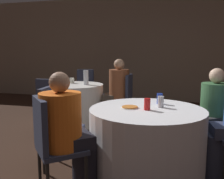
# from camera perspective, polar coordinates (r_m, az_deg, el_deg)

# --- Properties ---
(ground_plane) EXTENTS (16.00, 16.00, 0.00)m
(ground_plane) POSITION_cam_1_polar(r_m,az_deg,el_deg) (2.89, 4.59, -18.66)
(ground_plane) COLOR #382319
(wall_back) EXTENTS (16.00, 0.06, 2.80)m
(wall_back) POSITION_cam_1_polar(r_m,az_deg,el_deg) (6.88, 11.20, 9.05)
(wall_back) COLOR gray
(wall_back) RESTS_ON ground_plane
(table_near) EXTENTS (1.23, 1.23, 0.73)m
(table_near) POSITION_cam_1_polar(r_m,az_deg,el_deg) (2.78, 7.87, -11.69)
(table_near) COLOR silver
(table_near) RESTS_ON ground_plane
(table_far) EXTENTS (1.06, 1.06, 0.73)m
(table_far) POSITION_cam_1_polar(r_m,az_deg,el_deg) (4.73, -8.43, -3.22)
(table_far) COLOR white
(table_far) RESTS_ON ground_plane
(chair_near_northeast) EXTENTS (0.56, 0.56, 0.94)m
(chair_near_northeast) POSITION_cam_1_polar(r_m,az_deg,el_deg) (3.34, 23.55, -5.35)
(chair_near_northeast) COLOR #2D3347
(chair_near_northeast) RESTS_ON ground_plane
(chair_near_southwest) EXTENTS (0.56, 0.56, 0.94)m
(chair_near_southwest) POSITION_cam_1_polar(r_m,az_deg,el_deg) (2.31, -13.84, -10.97)
(chair_near_southwest) COLOR #2D3347
(chair_near_southwest) RESTS_ON ground_plane
(chair_near_west) EXTENTS (0.44, 0.44, 0.94)m
(chair_near_west) POSITION_cam_1_polar(r_m,az_deg,el_deg) (2.91, -12.90, -6.82)
(chair_near_west) COLOR #2D3347
(chair_near_west) RESTS_ON ground_plane
(chair_far_north) EXTENTS (0.46, 0.46, 0.94)m
(chair_far_north) POSITION_cam_1_polar(r_m,az_deg,el_deg) (5.60, -6.24, 0.70)
(chair_far_north) COLOR #2D3347
(chair_far_north) RESTS_ON ground_plane
(chair_far_east) EXTENTS (0.41, 0.41, 0.94)m
(chair_far_east) POSITION_cam_1_polar(r_m,az_deg,el_deg) (4.39, 2.81, -1.43)
(chair_far_east) COLOR #2D3347
(chair_far_east) RESTS_ON ground_plane
(chair_far_south) EXTENTS (0.41, 0.42, 0.94)m
(chair_far_south) POSITION_cam_1_polar(r_m,az_deg,el_deg) (3.85, -13.64, -3.10)
(chair_far_south) COLOR #2D3347
(chair_far_south) RESTS_ON ground_plane
(chair_far_northeast) EXTENTS (0.57, 0.57, 0.94)m
(chair_far_northeast) POSITION_cam_1_polar(r_m,az_deg,el_deg) (5.08, 1.58, -0.05)
(chair_far_northeast) COLOR #2D3347
(chair_far_northeast) RESTS_ON ground_plane
(person_orange_shirt) EXTENTS (0.50, 0.50, 1.15)m
(person_orange_shirt) POSITION_cam_1_polar(r_m,az_deg,el_deg) (2.33, -10.02, -9.58)
(person_orange_shirt) COLOR black
(person_orange_shirt) RESTS_ON ground_plane
(person_floral_shirt) EXTENTS (0.51, 0.35, 1.20)m
(person_floral_shirt) POSITION_cam_1_polar(r_m,az_deg,el_deg) (4.42, 0.80, -0.61)
(person_floral_shirt) COLOR #4C4238
(person_floral_shirt) RESTS_ON ground_plane
(person_green_jacket) EXTENTS (0.49, 0.46, 1.14)m
(person_green_jacket) POSITION_cam_1_polar(r_m,az_deg,el_deg) (3.22, 21.48, -5.35)
(person_green_jacket) COLOR #282828
(person_green_jacket) RESTS_ON ground_plane
(pizza_plate_near) EXTENTS (0.20, 0.20, 0.02)m
(pizza_plate_near) POSITION_cam_1_polar(r_m,az_deg,el_deg) (2.69, 4.10, -4.05)
(pizza_plate_near) COLOR white
(pizza_plate_near) RESTS_ON table_near
(soda_can_blue) EXTENTS (0.07, 0.07, 0.12)m
(soda_can_blue) POSITION_cam_1_polar(r_m,az_deg,el_deg) (2.93, 10.85, -2.06)
(soda_can_blue) COLOR #1E38A5
(soda_can_blue) RESTS_ON table_near
(soda_can_red) EXTENTS (0.07, 0.07, 0.12)m
(soda_can_red) POSITION_cam_1_polar(r_m,az_deg,el_deg) (2.60, 8.05, -3.35)
(soda_can_red) COLOR red
(soda_can_red) RESTS_ON table_near
(soda_can_silver) EXTENTS (0.07, 0.07, 0.12)m
(soda_can_silver) POSITION_cam_1_polar(r_m,az_deg,el_deg) (2.75, 11.09, -2.77)
(soda_can_silver) COLOR silver
(soda_can_silver) RESTS_ON table_near
(bottle_far) EXTENTS (0.09, 0.09, 0.27)m
(bottle_far) POSITION_cam_1_polar(r_m,az_deg,el_deg) (4.58, -5.96, 2.75)
(bottle_far) COLOR silver
(bottle_far) RESTS_ON table_far
(cup_far) EXTENTS (0.09, 0.09, 0.10)m
(cup_far) POSITION_cam_1_polar(r_m,az_deg,el_deg) (4.85, -9.15, 2.03)
(cup_far) COLOR silver
(cup_far) RESTS_ON table_far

